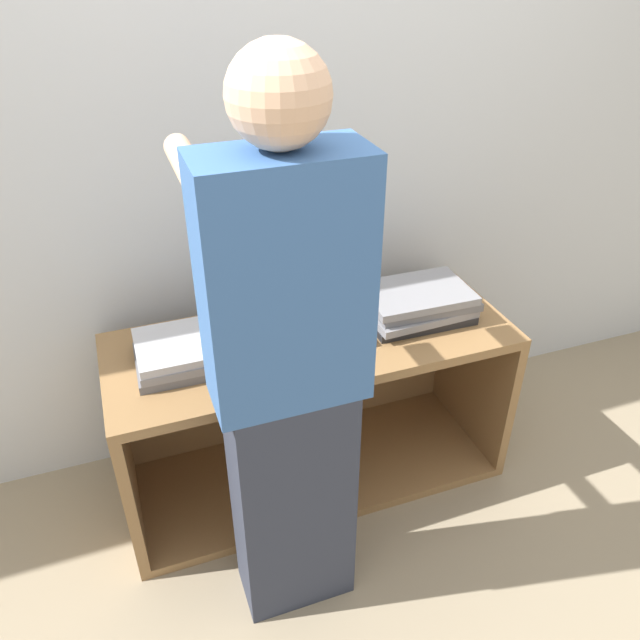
# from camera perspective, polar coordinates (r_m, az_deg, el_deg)

# --- Properties ---
(ground_plane) EXTENTS (12.00, 12.00, 0.00)m
(ground_plane) POSITION_cam_1_polar(r_m,az_deg,el_deg) (2.40, 1.65, -18.07)
(ground_plane) COLOR gray
(wall_back) EXTENTS (8.00, 0.05, 2.40)m
(wall_back) POSITION_cam_1_polar(r_m,az_deg,el_deg) (2.24, -4.19, 15.43)
(wall_back) COLOR silver
(wall_back) RESTS_ON ground_plane
(cart) EXTENTS (1.41, 0.55, 0.65)m
(cart) POSITION_cam_1_polar(r_m,az_deg,el_deg) (2.40, -1.23, -7.15)
(cart) COLOR olive
(cart) RESTS_ON ground_plane
(laptop_open) EXTENTS (0.37, 0.34, 0.27)m
(laptop_open) POSITION_cam_1_polar(r_m,az_deg,el_deg) (2.17, -1.25, 0.38)
(laptop_open) COLOR #333338
(laptop_open) RESTS_ON cart
(laptop_stack_left) EXTENTS (0.39, 0.27, 0.08)m
(laptop_stack_left) POSITION_cam_1_polar(r_m,az_deg,el_deg) (2.06, -11.34, -2.66)
(laptop_stack_left) COLOR slate
(laptop_stack_left) RESTS_ON cart
(laptop_stack_right) EXTENTS (0.40, 0.28, 0.11)m
(laptop_stack_right) POSITION_cam_1_polar(r_m,az_deg,el_deg) (2.27, 8.83, 1.56)
(laptop_stack_right) COLOR #232326
(laptop_stack_right) RESTS_ON cart
(person) EXTENTS (0.40, 0.53, 1.68)m
(person) POSITION_cam_1_polar(r_m,az_deg,el_deg) (1.64, -2.98, -5.49)
(person) COLOR #2D3342
(person) RESTS_ON ground_plane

